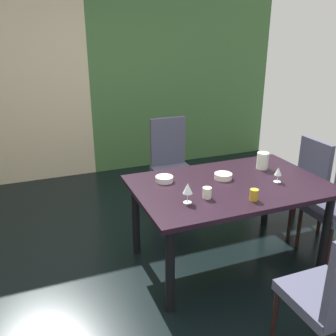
{
  "coord_description": "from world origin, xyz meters",
  "views": [
    {
      "loc": [
        -0.82,
        -2.52,
        1.99
      ],
      "look_at": [
        0.3,
        0.3,
        0.85
      ],
      "focal_mm": 40.0,
      "sensor_mm": 36.0,
      "label": 1
    }
  ],
  "objects_px": {
    "chair_head_far": "(171,161)",
    "cup_near_shelf": "(254,195)",
    "wine_glass_front": "(278,172)",
    "serving_bowl_center": "(164,179)",
    "cup_east": "(207,193)",
    "serving_bowl_west": "(223,176)",
    "wine_glass_north": "(188,189)",
    "chair_right_far": "(303,181)",
    "dining_table": "(229,193)",
    "pitcher_right": "(263,160)"
  },
  "relations": [
    {
      "from": "chair_right_far",
      "to": "cup_east",
      "type": "relative_size",
      "value": 10.93
    },
    {
      "from": "serving_bowl_center",
      "to": "serving_bowl_west",
      "type": "relative_size",
      "value": 0.99
    },
    {
      "from": "serving_bowl_center",
      "to": "serving_bowl_west",
      "type": "distance_m",
      "value": 0.52
    },
    {
      "from": "cup_near_shelf",
      "to": "dining_table",
      "type": "bearing_deg",
      "value": 90.37
    },
    {
      "from": "wine_glass_front",
      "to": "pitcher_right",
      "type": "distance_m",
      "value": 0.33
    },
    {
      "from": "wine_glass_front",
      "to": "cup_east",
      "type": "height_order",
      "value": "wine_glass_front"
    },
    {
      "from": "dining_table",
      "to": "wine_glass_front",
      "type": "relative_size",
      "value": 12.44
    },
    {
      "from": "wine_glass_front",
      "to": "dining_table",
      "type": "bearing_deg",
      "value": 163.32
    },
    {
      "from": "chair_head_far",
      "to": "wine_glass_north",
      "type": "height_order",
      "value": "chair_head_far"
    },
    {
      "from": "chair_right_far",
      "to": "pitcher_right",
      "type": "distance_m",
      "value": 0.64
    },
    {
      "from": "dining_table",
      "to": "serving_bowl_center",
      "type": "xyz_separation_m",
      "value": [
        -0.5,
        0.25,
        0.11
      ]
    },
    {
      "from": "cup_east",
      "to": "cup_near_shelf",
      "type": "bearing_deg",
      "value": -28.23
    },
    {
      "from": "wine_glass_front",
      "to": "cup_near_shelf",
      "type": "relative_size",
      "value": 1.47
    },
    {
      "from": "cup_east",
      "to": "cup_near_shelf",
      "type": "distance_m",
      "value": 0.36
    },
    {
      "from": "cup_east",
      "to": "dining_table",
      "type": "bearing_deg",
      "value": 30.14
    },
    {
      "from": "wine_glass_north",
      "to": "serving_bowl_west",
      "type": "xyz_separation_m",
      "value": [
        0.49,
        0.32,
        -0.09
      ]
    },
    {
      "from": "chair_right_far",
      "to": "cup_near_shelf",
      "type": "distance_m",
      "value": 1.22
    },
    {
      "from": "wine_glass_front",
      "to": "cup_near_shelf",
      "type": "xyz_separation_m",
      "value": [
        -0.39,
        -0.23,
        -0.05
      ]
    },
    {
      "from": "wine_glass_front",
      "to": "cup_east",
      "type": "relative_size",
      "value": 1.52
    },
    {
      "from": "wine_glass_north",
      "to": "pitcher_right",
      "type": "relative_size",
      "value": 1.02
    },
    {
      "from": "dining_table",
      "to": "chair_head_far",
      "type": "distance_m",
      "value": 1.23
    },
    {
      "from": "chair_head_far",
      "to": "pitcher_right",
      "type": "relative_size",
      "value": 6.68
    },
    {
      "from": "chair_head_far",
      "to": "wine_glass_north",
      "type": "bearing_deg",
      "value": 72.58
    },
    {
      "from": "wine_glass_north",
      "to": "cup_near_shelf",
      "type": "height_order",
      "value": "wine_glass_north"
    },
    {
      "from": "dining_table",
      "to": "chair_right_far",
      "type": "distance_m",
      "value": 1.06
    },
    {
      "from": "dining_table",
      "to": "serving_bowl_west",
      "type": "distance_m",
      "value": 0.16
    },
    {
      "from": "chair_head_far",
      "to": "cup_east",
      "type": "bearing_deg",
      "value": 79.03
    },
    {
      "from": "chair_right_far",
      "to": "cup_east",
      "type": "xyz_separation_m",
      "value": [
        -1.33,
        -0.44,
        0.27
      ]
    },
    {
      "from": "chair_head_far",
      "to": "cup_near_shelf",
      "type": "distance_m",
      "value": 1.59
    },
    {
      "from": "pitcher_right",
      "to": "dining_table",
      "type": "bearing_deg",
      "value": -156.02
    },
    {
      "from": "chair_head_far",
      "to": "serving_bowl_west",
      "type": "bearing_deg",
      "value": 92.01
    },
    {
      "from": "serving_bowl_center",
      "to": "chair_right_far",
      "type": "bearing_deg",
      "value": 0.37
    },
    {
      "from": "cup_east",
      "to": "pitcher_right",
      "type": "relative_size",
      "value": 0.55
    },
    {
      "from": "wine_glass_front",
      "to": "serving_bowl_center",
      "type": "bearing_deg",
      "value": 157.79
    },
    {
      "from": "wine_glass_north",
      "to": "wine_glass_front",
      "type": "distance_m",
      "value": 0.88
    },
    {
      "from": "serving_bowl_center",
      "to": "pitcher_right",
      "type": "height_order",
      "value": "pitcher_right"
    },
    {
      "from": "chair_head_far",
      "to": "cup_near_shelf",
      "type": "xyz_separation_m",
      "value": [
        0.04,
        -1.57,
        0.24
      ]
    },
    {
      "from": "serving_bowl_west",
      "to": "cup_east",
      "type": "bearing_deg",
      "value": -136.22
    },
    {
      "from": "cup_near_shelf",
      "to": "serving_bowl_west",
      "type": "bearing_deg",
      "value": 90.35
    },
    {
      "from": "dining_table",
      "to": "chair_right_far",
      "type": "height_order",
      "value": "chair_right_far"
    },
    {
      "from": "dining_table",
      "to": "cup_near_shelf",
      "type": "distance_m",
      "value": 0.37
    },
    {
      "from": "dining_table",
      "to": "serving_bowl_west",
      "type": "relative_size",
      "value": 10.59
    },
    {
      "from": "dining_table",
      "to": "chair_head_far",
      "type": "bearing_deg",
      "value": 91.85
    },
    {
      "from": "chair_right_far",
      "to": "wine_glass_front",
      "type": "distance_m",
      "value": 0.8
    },
    {
      "from": "cup_east",
      "to": "pitcher_right",
      "type": "xyz_separation_m",
      "value": [
        0.78,
        0.39,
        0.04
      ]
    },
    {
      "from": "pitcher_right",
      "to": "cup_near_shelf",
      "type": "bearing_deg",
      "value": -129.77
    },
    {
      "from": "chair_head_far",
      "to": "chair_right_far",
      "type": "height_order",
      "value": "chair_head_far"
    },
    {
      "from": "serving_bowl_center",
      "to": "wine_glass_north",
      "type": "bearing_deg",
      "value": -88.28
    },
    {
      "from": "wine_glass_north",
      "to": "chair_head_far",
      "type": "bearing_deg",
      "value": 72.58
    },
    {
      "from": "cup_east",
      "to": "cup_near_shelf",
      "type": "relative_size",
      "value": 0.96
    }
  ]
}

